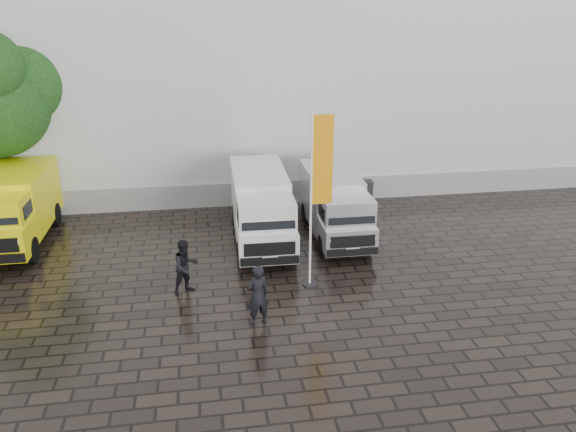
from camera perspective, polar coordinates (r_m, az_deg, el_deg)
name	(u,v)px	position (r m, az deg, el deg)	size (l,w,h in m)	color
ground	(291,291)	(17.19, 0.30, -7.62)	(120.00, 120.00, 0.00)	black
exhibition_hall	(279,46)	(31.29, -0.91, 16.90)	(44.00, 16.00, 12.00)	silver
hall_plinth	(306,191)	(24.52, 1.88, 2.60)	(44.00, 0.15, 1.00)	gray
van_yellow	(13,210)	(22.24, -26.14, 0.51)	(2.11, 5.49, 2.53)	yellow
van_white	(261,209)	(20.16, -2.75, 0.68)	(1.91, 5.74, 2.49)	white
van_silver	(335,207)	(20.75, 4.75, 0.95)	(1.77, 5.30, 2.30)	silver
flagpole	(317,189)	(16.42, 3.00, 2.79)	(0.88, 0.50, 5.51)	black
wheelie_bin	(365,191)	(24.69, 7.87, 2.49)	(0.58, 0.58, 0.96)	black
person_front	(258,295)	(15.17, -3.10, -8.05)	(0.64, 0.42, 1.75)	black
person_tent	(186,267)	(17.04, -10.34, -5.07)	(0.82, 0.64, 1.68)	black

